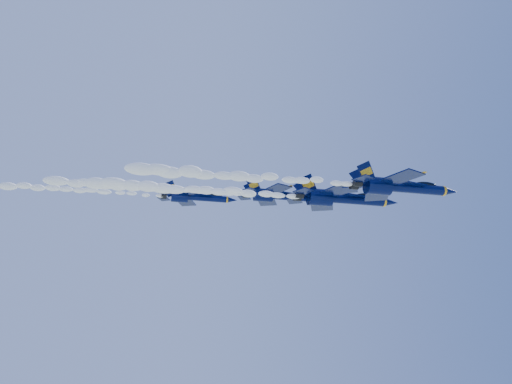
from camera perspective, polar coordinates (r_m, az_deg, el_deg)
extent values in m
cylinder|color=#030A34|center=(83.77, 17.82, 0.35)|extent=(9.50, 1.58, 1.58)
ellipsoid|color=#030A34|center=(80.65, 13.74, 0.68)|extent=(1.65, 2.85, 6.75)
cone|color=#030A34|center=(86.98, 21.31, 0.04)|extent=(2.74, 1.58, 1.58)
cylinder|color=gold|center=(86.29, 20.61, 0.11)|extent=(0.37, 1.65, 1.65)
ellipsoid|color=black|center=(84.94, 18.81, 0.76)|extent=(3.80, 1.23, 1.04)
cube|color=gold|center=(84.83, 18.84, 0.56)|extent=(4.43, 1.06, 0.19)
cube|color=#030A34|center=(78.05, 16.34, 1.64)|extent=(5.66, 6.71, 0.19)
cube|color=#030A34|center=(85.04, 13.65, -0.33)|extent=(5.66, 6.71, 0.19)
cube|color=gold|center=(78.80, 17.28, 1.62)|extent=(2.55, 5.29, 0.11)
cube|color=gold|center=(85.73, 14.53, -0.34)|extent=(2.55, 5.29, 0.11)
cube|color=#030A34|center=(79.31, 12.49, 2.19)|extent=(3.44, 1.09, 3.70)
cube|color=#030A34|center=(81.17, 11.84, 1.63)|extent=(3.44, 1.09, 3.70)
cylinder|color=black|center=(78.51, 11.54, 1.02)|extent=(1.27, 1.16, 1.16)
cylinder|color=black|center=(79.68, 11.15, 0.69)|extent=(1.27, 1.16, 1.16)
cube|color=gold|center=(82.52, 15.87, 1.06)|extent=(11.61, 0.37, 0.08)
ellipsoid|color=white|center=(73.82, -1.30, 1.77)|extent=(34.29, 1.91, 1.72)
cylinder|color=#030A34|center=(90.05, 11.49, -0.90)|extent=(10.01, 1.67, 1.67)
ellipsoid|color=#030A34|center=(87.45, 7.30, -0.62)|extent=(1.74, 3.00, 7.12)
cone|color=#030A34|center=(92.82, 15.13, -1.16)|extent=(2.89, 1.67, 1.67)
cylinder|color=gold|center=(92.22, 14.40, -1.11)|extent=(0.39, 1.74, 1.74)
ellipsoid|color=black|center=(91.08, 12.54, -0.48)|extent=(4.00, 1.30, 1.10)
cube|color=gold|center=(90.98, 12.56, -0.68)|extent=(4.67, 1.11, 0.20)
cube|color=#030A34|center=(84.27, 9.60, 0.27)|extent=(5.96, 7.07, 0.20)
cube|color=#030A34|center=(92.10, 7.53, -1.54)|extent=(5.96, 7.07, 0.20)
cube|color=gold|center=(84.89, 10.57, 0.26)|extent=(2.68, 5.57, 0.11)
cube|color=gold|center=(92.67, 8.43, -1.54)|extent=(2.68, 5.57, 0.11)
cube|color=#030A34|center=(86.20, 5.98, 0.82)|extent=(3.62, 1.14, 3.90)
cube|color=#030A34|center=(88.28, 5.50, 0.32)|extent=(3.62, 1.14, 3.90)
cylinder|color=black|center=(85.57, 5.01, -0.32)|extent=(1.33, 1.22, 1.22)
cylinder|color=black|center=(86.87, 4.72, -0.62)|extent=(1.33, 1.22, 1.22)
cube|color=gold|center=(89.04, 9.49, -0.22)|extent=(12.24, 0.39, 0.09)
ellipsoid|color=white|center=(82.72, -6.91, 0.27)|extent=(34.29, 2.01, 1.81)
cylinder|color=#030A34|center=(94.87, 4.23, -0.58)|extent=(8.31, 1.38, 1.38)
ellipsoid|color=#030A34|center=(93.38, 0.82, -0.35)|extent=(1.44, 2.49, 5.91)
cone|color=#030A34|center=(96.52, 7.27, -0.80)|extent=(2.40, 1.38, 1.38)
cylinder|color=gold|center=(96.16, 6.65, -0.76)|extent=(0.32, 1.44, 1.44)
ellipsoid|color=black|center=(95.55, 5.12, -0.25)|extent=(3.32, 1.08, 0.91)
cube|color=gold|center=(95.46, 5.13, -0.41)|extent=(3.88, 0.92, 0.17)
cube|color=#030A34|center=(90.42, 2.39, 0.34)|extent=(4.95, 5.87, 0.17)
cube|color=#030A34|center=(97.17, 1.26, -1.09)|extent=(4.95, 5.87, 0.17)
cube|color=gold|center=(90.78, 3.18, 0.34)|extent=(2.23, 4.62, 0.09)
cube|color=gold|center=(97.51, 1.99, -1.09)|extent=(2.23, 4.62, 0.09)
cube|color=#030A34|center=(92.54, -0.27, 0.77)|extent=(3.01, 0.95, 3.24)
cube|color=#030A34|center=(94.32, -0.52, 0.37)|extent=(3.01, 0.95, 3.24)
cylinder|color=black|center=(92.14, -1.05, -0.12)|extent=(1.11, 1.02, 1.02)
cylinder|color=black|center=(93.25, -1.20, -0.35)|extent=(1.11, 1.02, 1.02)
cube|color=gold|center=(94.36, 2.61, -0.05)|extent=(10.15, 0.32, 0.07)
ellipsoid|color=white|center=(90.92, -12.05, 0.45)|extent=(34.29, 1.67, 1.50)
cylinder|color=#030A34|center=(99.75, -5.61, -0.71)|extent=(7.78, 1.30, 1.30)
ellipsoid|color=#030A34|center=(99.26, -8.72, -0.51)|extent=(1.35, 2.33, 5.53)
cone|color=#030A34|center=(100.45, -2.77, -0.92)|extent=(2.25, 1.30, 1.30)
cylinder|color=gold|center=(100.28, -3.35, -0.88)|extent=(0.30, 1.35, 1.35)
ellipsoid|color=black|center=(100.13, -4.76, -0.42)|extent=(3.11, 1.01, 0.86)
cube|color=gold|center=(100.05, -4.77, -0.56)|extent=(3.63, 0.86, 0.16)
cube|color=#030A34|center=(96.12, -7.63, 0.10)|extent=(4.63, 5.49, 0.16)
cube|color=#030A34|center=(102.65, -8.01, -1.15)|extent=(4.63, 5.49, 0.16)
cube|color=gold|center=(96.25, -6.91, 0.09)|extent=(2.08, 4.33, 0.09)
cube|color=gold|center=(102.77, -7.34, -1.16)|extent=(2.08, 4.33, 0.09)
cube|color=#030A34|center=(98.74, -9.74, 0.48)|extent=(2.82, 0.89, 3.03)
cube|color=#030A34|center=(100.45, -9.81, 0.13)|extent=(2.82, 0.89, 3.03)
cylinder|color=black|center=(98.57, -10.45, -0.30)|extent=(1.04, 0.95, 0.95)
cylinder|color=black|center=(99.64, -10.48, -0.50)|extent=(1.04, 0.95, 0.95)
cube|color=gold|center=(99.70, -7.07, -0.24)|extent=(9.51, 0.30, 0.07)
ellipsoid|color=white|center=(100.07, -20.56, 0.23)|extent=(34.29, 1.56, 1.41)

